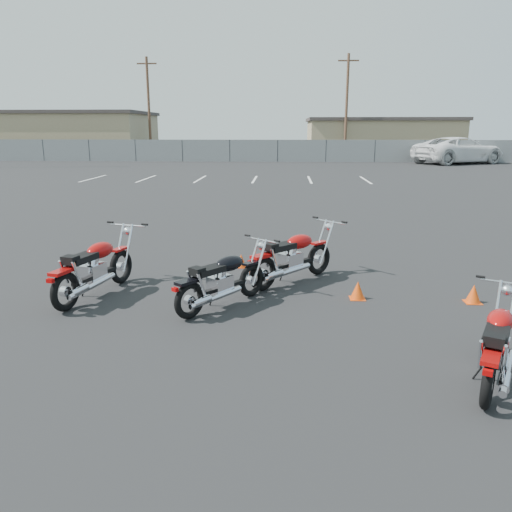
# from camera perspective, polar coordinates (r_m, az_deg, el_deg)

# --- Properties ---
(ground) EXTENTS (120.00, 120.00, 0.00)m
(ground) POSITION_cam_1_polar(r_m,az_deg,el_deg) (7.84, -1.72, -5.68)
(ground) COLOR black
(ground) RESTS_ON ground
(motorcycle_front_red) EXTENTS (1.02, 2.14, 1.06)m
(motorcycle_front_red) POSITION_cam_1_polar(r_m,az_deg,el_deg) (8.54, -17.95, -1.31)
(motorcycle_front_red) COLOR black
(motorcycle_front_red) RESTS_ON ground
(motorcycle_second_black) EXTENTS (1.50, 1.75, 0.96)m
(motorcycle_second_black) POSITION_cam_1_polar(r_m,az_deg,el_deg) (7.66, -3.87, -2.76)
(motorcycle_second_black) COLOR black
(motorcycle_second_black) RESTS_ON ground
(motorcycle_third_red) EXTENTS (1.75, 1.80, 1.04)m
(motorcycle_third_red) POSITION_cam_1_polar(r_m,az_deg,el_deg) (8.89, 4.21, -0.10)
(motorcycle_third_red) COLOR black
(motorcycle_third_red) RESTS_ON ground
(motorcycle_rear_red) EXTENTS (1.19, 1.82, 0.92)m
(motorcycle_rear_red) POSITION_cam_1_polar(r_m,az_deg,el_deg) (6.05, 25.85, -9.13)
(motorcycle_rear_red) COLOR black
(motorcycle_rear_red) RESTS_ON ground
(training_cone_near) EXTENTS (0.25, 0.25, 0.30)m
(training_cone_near) POSITION_cam_1_polar(r_m,az_deg,el_deg) (8.26, 11.55, -3.84)
(training_cone_near) COLOR #E9470C
(training_cone_near) RESTS_ON ground
(training_cone_far) EXTENTS (0.25, 0.25, 0.30)m
(training_cone_far) POSITION_cam_1_polar(r_m,az_deg,el_deg) (8.63, 23.60, -3.97)
(training_cone_far) COLOR #E9470C
(training_cone_far) RESTS_ON ground
(training_cone_extra) EXTENTS (0.22, 0.22, 0.27)m
(training_cone_extra) POSITION_cam_1_polar(r_m,az_deg,el_deg) (9.93, -1.70, -0.54)
(training_cone_extra) COLOR #E9470C
(training_cone_extra) RESTS_ON ground
(chainlink_fence) EXTENTS (80.06, 0.06, 1.80)m
(chainlink_fence) POSITION_cam_1_polar(r_m,az_deg,el_deg) (42.38, 2.47, 11.92)
(chainlink_fence) COLOR slate
(chainlink_fence) RESTS_ON ground
(tan_building_west) EXTENTS (18.40, 10.40, 4.30)m
(tan_building_west) POSITION_cam_1_polar(r_m,az_deg,el_deg) (54.29, -21.93, 12.79)
(tan_building_west) COLOR #988662
(tan_building_west) RESTS_ON ground
(tan_building_east) EXTENTS (14.40, 9.40, 3.70)m
(tan_building_east) POSITION_cam_1_polar(r_m,az_deg,el_deg) (52.18, 13.99, 13.03)
(tan_building_east) COLOR #988662
(tan_building_east) RESTS_ON ground
(utility_pole_b) EXTENTS (1.80, 0.24, 9.00)m
(utility_pole_b) POSITION_cam_1_polar(r_m,az_deg,el_deg) (49.04, -12.15, 16.38)
(utility_pole_b) COLOR #4E3324
(utility_pole_b) RESTS_ON ground
(utility_pole_c) EXTENTS (1.80, 0.24, 9.00)m
(utility_pole_c) POSITION_cam_1_polar(r_m,az_deg,el_deg) (46.68, 10.31, 16.58)
(utility_pole_c) COLOR #4E3324
(utility_pole_c) RESTS_ON ground
(parking_line_stripes) EXTENTS (15.12, 4.00, 0.01)m
(parking_line_stripes) POSITION_cam_1_polar(r_m,az_deg,el_deg) (27.65, -3.30, 8.76)
(parking_line_stripes) COLOR silver
(parking_line_stripes) RESTS_ON ground
(white_van) EXTENTS (6.94, 9.19, 3.26)m
(white_van) POSITION_cam_1_polar(r_m,az_deg,el_deg) (43.24, 22.22, 11.91)
(white_van) COLOR white
(white_van) RESTS_ON ground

